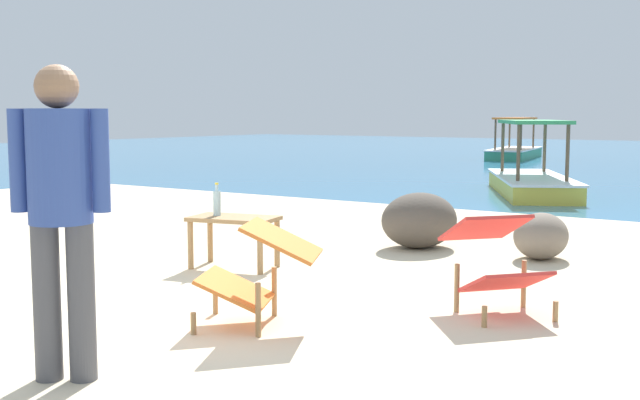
# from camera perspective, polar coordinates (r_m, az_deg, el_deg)

# --- Properties ---
(sand_beach) EXTENTS (18.00, 14.00, 0.04)m
(sand_beach) POSITION_cam_1_polar(r_m,az_deg,el_deg) (5.50, -13.29, -8.65)
(sand_beach) COLOR beige
(sand_beach) RESTS_ON ground
(low_bench_table) EXTENTS (0.84, 0.60, 0.46)m
(low_bench_table) POSITION_cam_1_polar(r_m,az_deg,el_deg) (7.11, -6.20, -1.82)
(low_bench_table) COLOR #A37A4C
(low_bench_table) RESTS_ON sand_beach
(bottle) EXTENTS (0.07, 0.07, 0.30)m
(bottle) POSITION_cam_1_polar(r_m,az_deg,el_deg) (7.18, -7.41, -0.17)
(bottle) COLOR #A3C6D1
(bottle) RESTS_ON low_bench_table
(deck_chair_near) EXTENTS (0.92, 0.82, 0.68)m
(deck_chair_near) POSITION_cam_1_polar(r_m,az_deg,el_deg) (5.16, -4.43, -4.85)
(deck_chair_near) COLOR #A37A4C
(deck_chair_near) RESTS_ON sand_beach
(deck_chair_far) EXTENTS (0.93, 0.90, 0.68)m
(deck_chair_far) POSITION_cam_1_polar(r_m,az_deg,el_deg) (5.65, 12.45, -4.02)
(deck_chair_far) COLOR #A37A4C
(deck_chair_far) RESTS_ON sand_beach
(person_standing) EXTENTS (0.44, 0.32, 1.62)m
(person_standing) POSITION_cam_1_polar(r_m,az_deg,el_deg) (4.23, -18.13, 0.12)
(person_standing) COLOR #4C4C51
(person_standing) RESTS_ON sand_beach
(shore_rock_large) EXTENTS (0.58, 0.72, 0.44)m
(shore_rock_large) POSITION_cam_1_polar(r_m,az_deg,el_deg) (7.82, 15.57, -2.50)
(shore_rock_large) COLOR gray
(shore_rock_large) RESTS_ON sand_beach
(shore_rock_medium) EXTENTS (0.89, 1.00, 0.57)m
(shore_rock_medium) POSITION_cam_1_polar(r_m,az_deg,el_deg) (8.22, 7.14, -1.45)
(shore_rock_medium) COLOR brown
(shore_rock_medium) RESTS_ON sand_beach
(boat_green) EXTENTS (1.74, 3.81, 1.29)m
(boat_green) POSITION_cam_1_polar(r_m,az_deg,el_deg) (25.74, 13.80, 3.53)
(boat_green) COLOR #338E66
(boat_green) RESTS_ON water_surface
(boat_yellow) EXTENTS (2.73, 3.79, 1.29)m
(boat_yellow) POSITION_cam_1_polar(r_m,az_deg,el_deg) (14.35, 14.96, 1.50)
(boat_yellow) COLOR gold
(boat_yellow) RESTS_ON water_surface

